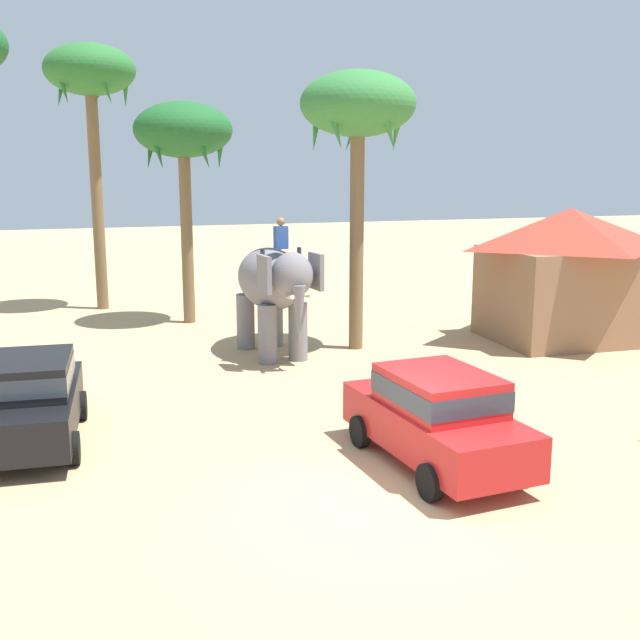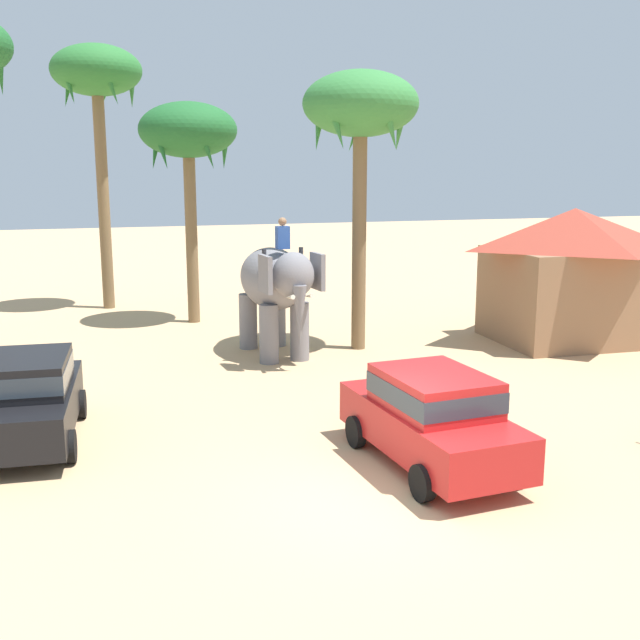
{
  "view_description": "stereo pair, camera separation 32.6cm",
  "coord_description": "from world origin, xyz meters",
  "px_view_note": "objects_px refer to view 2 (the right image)",
  "views": [
    {
      "loc": [
        -4.52,
        -10.26,
        5.12
      ],
      "look_at": [
        1.16,
        6.45,
        1.6
      ],
      "focal_mm": 42.5,
      "sensor_mm": 36.0,
      "label": 1
    },
    {
      "loc": [
        -4.22,
        -10.36,
        5.12
      ],
      "look_at": [
        1.16,
        6.45,
        1.6
      ],
      "focal_mm": 42.5,
      "sensor_mm": 36.0,
      "label": 2
    }
  ],
  "objects_px": {
    "palm_tree_far_back": "(188,136)",
    "car_parked_far_side": "(27,396)",
    "roadside_hut": "(572,271)",
    "palm_tree_left_of_road": "(97,80)",
    "car_sedan_foreground": "(432,415)",
    "palm_tree_behind_elephant": "(360,112)",
    "elephant_with_mahout": "(276,285)"
  },
  "relations": [
    {
      "from": "car_parked_far_side",
      "to": "palm_tree_left_of_road",
      "type": "height_order",
      "value": "palm_tree_left_of_road"
    },
    {
      "from": "palm_tree_behind_elephant",
      "to": "palm_tree_far_back",
      "type": "distance_m",
      "value": 6.68
    },
    {
      "from": "palm_tree_far_back",
      "to": "car_parked_far_side",
      "type": "bearing_deg",
      "value": -113.77
    },
    {
      "from": "elephant_with_mahout",
      "to": "palm_tree_behind_elephant",
      "type": "distance_m",
      "value": 5.31
    },
    {
      "from": "car_sedan_foreground",
      "to": "elephant_with_mahout",
      "type": "bearing_deg",
      "value": 93.86
    },
    {
      "from": "car_sedan_foreground",
      "to": "roadside_hut",
      "type": "bearing_deg",
      "value": 42.81
    },
    {
      "from": "elephant_with_mahout",
      "to": "palm_tree_left_of_road",
      "type": "xyz_separation_m",
      "value": [
        -4.12,
        9.17,
        6.25
      ]
    },
    {
      "from": "elephant_with_mahout",
      "to": "palm_tree_behind_elephant",
      "type": "height_order",
      "value": "palm_tree_behind_elephant"
    },
    {
      "from": "palm_tree_far_back",
      "to": "roadside_hut",
      "type": "relative_size",
      "value": 1.4
    },
    {
      "from": "car_sedan_foreground",
      "to": "car_parked_far_side",
      "type": "bearing_deg",
      "value": 153.63
    },
    {
      "from": "car_sedan_foreground",
      "to": "car_parked_far_side",
      "type": "distance_m",
      "value": 7.56
    },
    {
      "from": "elephant_with_mahout",
      "to": "palm_tree_far_back",
      "type": "relative_size",
      "value": 0.54
    },
    {
      "from": "palm_tree_behind_elephant",
      "to": "elephant_with_mahout",
      "type": "bearing_deg",
      "value": -176.43
    },
    {
      "from": "car_parked_far_side",
      "to": "roadside_hut",
      "type": "height_order",
      "value": "roadside_hut"
    },
    {
      "from": "elephant_with_mahout",
      "to": "palm_tree_left_of_road",
      "type": "height_order",
      "value": "palm_tree_left_of_road"
    },
    {
      "from": "car_sedan_foreground",
      "to": "car_parked_far_side",
      "type": "xyz_separation_m",
      "value": [
        -6.77,
        3.36,
        0.0
      ]
    },
    {
      "from": "palm_tree_left_of_road",
      "to": "palm_tree_far_back",
      "type": "xyz_separation_m",
      "value": [
        2.65,
        -3.66,
        -2.04
      ]
    },
    {
      "from": "car_sedan_foreground",
      "to": "car_parked_far_side",
      "type": "relative_size",
      "value": 0.99
    },
    {
      "from": "car_parked_far_side",
      "to": "palm_tree_left_of_road",
      "type": "distance_m",
      "value": 16.27
    },
    {
      "from": "car_parked_far_side",
      "to": "roadside_hut",
      "type": "distance_m",
      "value": 15.8
    },
    {
      "from": "palm_tree_behind_elephant",
      "to": "roadside_hut",
      "type": "height_order",
      "value": "palm_tree_behind_elephant"
    },
    {
      "from": "car_parked_far_side",
      "to": "elephant_with_mahout",
      "type": "bearing_deg",
      "value": 40.1
    },
    {
      "from": "roadside_hut",
      "to": "palm_tree_left_of_road",
      "type": "bearing_deg",
      "value": 142.55
    },
    {
      "from": "palm_tree_left_of_road",
      "to": "roadside_hut",
      "type": "bearing_deg",
      "value": -37.45
    },
    {
      "from": "palm_tree_behind_elephant",
      "to": "palm_tree_far_back",
      "type": "height_order",
      "value": "palm_tree_behind_elephant"
    },
    {
      "from": "car_sedan_foreground",
      "to": "palm_tree_left_of_road",
      "type": "bearing_deg",
      "value": 104.83
    },
    {
      "from": "palm_tree_behind_elephant",
      "to": "roadside_hut",
      "type": "bearing_deg",
      "value": -8.72
    },
    {
      "from": "car_parked_far_side",
      "to": "palm_tree_behind_elephant",
      "type": "distance_m",
      "value": 11.73
    },
    {
      "from": "elephant_with_mahout",
      "to": "palm_tree_far_back",
      "type": "distance_m",
      "value": 7.09
    },
    {
      "from": "car_parked_far_side",
      "to": "palm_tree_left_of_road",
      "type": "bearing_deg",
      "value": 81.8
    },
    {
      "from": "car_sedan_foreground",
      "to": "palm_tree_far_back",
      "type": "bearing_deg",
      "value": 98.28
    },
    {
      "from": "car_sedan_foreground",
      "to": "palm_tree_behind_elephant",
      "type": "bearing_deg",
      "value": 77.58
    }
  ]
}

